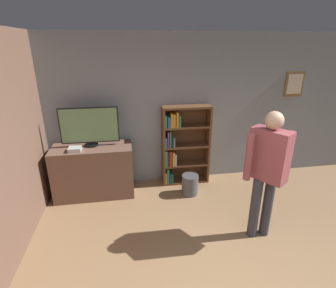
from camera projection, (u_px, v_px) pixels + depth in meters
name	position (u px, v px, depth m)	size (l,w,h in m)	color
wall_back	(185.00, 111.00, 4.80)	(6.91, 0.09, 2.70)	gray
wall_side_brick	(3.00, 152.00, 2.98)	(0.06, 4.65, 2.70)	brown
tv_ledge	(94.00, 171.00, 4.52)	(1.32, 0.58, 0.89)	brown
television	(90.00, 126.00, 4.29)	(0.94, 0.22, 0.66)	black
game_console	(75.00, 149.00, 4.18)	(0.20, 0.18, 0.06)	silver
bookshelf	(181.00, 145.00, 4.83)	(0.87, 0.28, 1.48)	brown
person	(267.00, 166.00, 3.30)	(0.62, 0.52, 1.77)	#383842
waste_bin	(190.00, 185.00, 4.61)	(0.29, 0.29, 0.36)	#4C4C51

